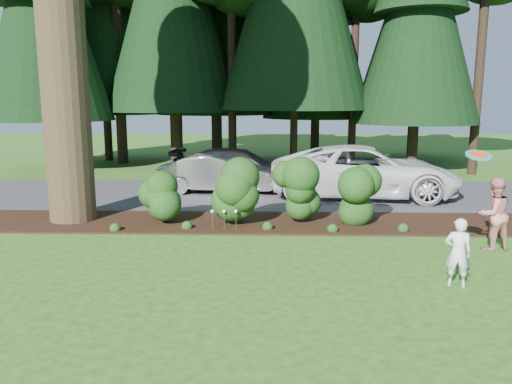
{
  "coord_description": "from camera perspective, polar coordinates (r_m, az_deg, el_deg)",
  "views": [
    {
      "loc": [
        0.88,
        -9.96,
        3.3
      ],
      "look_at": [
        0.56,
        0.91,
        1.3
      ],
      "focal_mm": 35.0,
      "sensor_mm": 36.0,
      "label": 1
    }
  ],
  "objects": [
    {
      "name": "car_dark_suv",
      "position": [
        19.02,
        -1.93,
        2.76
      ],
      "size": [
        5.14,
        2.21,
        1.47
      ],
      "primitive_type": "imported",
      "rotation": [
        0.0,
        0.0,
        1.54
      ],
      "color": "black",
      "rests_on": "driveway"
    },
    {
      "name": "car_silver_wagon",
      "position": [
        18.02,
        -4.48,
        2.12
      ],
      "size": [
        4.16,
        1.56,
        1.36
      ],
      "primitive_type": "imported",
      "rotation": [
        0.0,
        0.0,
        1.54
      ],
      "color": "#B2B2B7",
      "rests_on": "driveway"
    },
    {
      "name": "ground",
      "position": [
        10.52,
        -3.21,
        -7.87
      ],
      "size": [
        80.0,
        80.0,
        0.0
      ],
      "primitive_type": "plane",
      "color": "#205117",
      "rests_on": "ground"
    },
    {
      "name": "lily_cluster",
      "position": [
        12.72,
        -3.66,
        -2.33
      ],
      "size": [
        0.69,
        0.09,
        0.57
      ],
      "color": "#163A12",
      "rests_on": "ground"
    },
    {
      "name": "driveway",
      "position": [
        17.78,
        -1.17,
        -0.22
      ],
      "size": [
        22.0,
        6.0,
        0.03
      ],
      "primitive_type": "cube",
      "color": "#38383A",
      "rests_on": "ground"
    },
    {
      "name": "frisbee",
      "position": [
        9.7,
        24.1,
        3.86
      ],
      "size": [
        0.46,
        0.44,
        0.17
      ],
      "color": "teal",
      "rests_on": "ground"
    },
    {
      "name": "adult",
      "position": [
        12.27,
        25.49,
        -2.29
      ],
      "size": [
        0.94,
        0.82,
        1.63
      ],
      "primitive_type": "imported",
      "rotation": [
        0.0,
        0.0,
        3.44
      ],
      "color": "red",
      "rests_on": "ground"
    },
    {
      "name": "child",
      "position": [
        9.65,
        22.08,
        -6.42
      ],
      "size": [
        0.52,
        0.41,
        1.26
      ],
      "primitive_type": "imported",
      "rotation": [
        0.0,
        0.0,
        2.88
      ],
      "color": "white",
      "rests_on": "ground"
    },
    {
      "name": "car_white_suv",
      "position": [
        17.44,
        12.32,
        2.31
      ],
      "size": [
        6.58,
        3.45,
        1.77
      ],
      "primitive_type": "imported",
      "rotation": [
        0.0,
        0.0,
        1.49
      ],
      "color": "silver",
      "rests_on": "driveway"
    },
    {
      "name": "shrub_row",
      "position": [
        13.33,
        1.2,
        -0.35
      ],
      "size": [
        6.53,
        1.6,
        1.61
      ],
      "color": "#163A12",
      "rests_on": "ground"
    },
    {
      "name": "mulch_bed",
      "position": [
        13.63,
        -2.05,
        -3.48
      ],
      "size": [
        16.0,
        2.5,
        0.05
      ],
      "primitive_type": "cube",
      "color": "black",
      "rests_on": "ground"
    }
  ]
}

